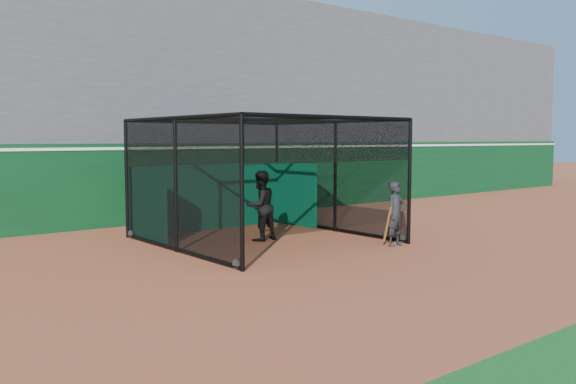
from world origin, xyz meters
TOP-DOWN VIEW (x-y plane):
  - ground at (0.00, 0.00)m, footprint 120.00×120.00m
  - outfield_wall at (0.00, 8.50)m, footprint 50.00×0.50m
  - grandstand at (0.00, 12.27)m, footprint 50.00×7.85m
  - batting_cage at (1.11, 3.57)m, footprint 5.17×5.49m
  - batter at (1.06, 3.62)m, footprint 0.94×0.77m
  - on_deck_player at (3.17, 0.87)m, footprint 0.63×0.44m

SIDE VIEW (x-z plane):
  - ground at x=0.00m, z-range 0.00..0.00m
  - on_deck_player at x=3.17m, z-range 0.00..1.60m
  - batter at x=1.06m, z-range 0.00..1.82m
  - outfield_wall at x=0.00m, z-range 0.04..2.54m
  - batting_cage at x=1.11m, z-range 0.00..3.12m
  - grandstand at x=0.00m, z-range 0.00..8.95m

